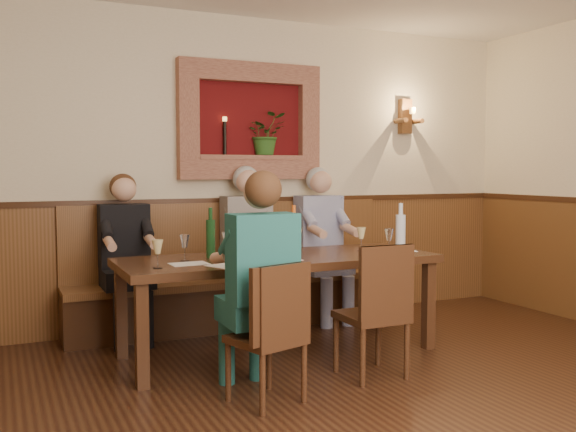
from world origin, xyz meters
name	(u,v)px	position (x,y,z in m)	size (l,w,h in m)	color
room_shell	(432,70)	(0.00, 0.00, 1.89)	(6.04, 6.04, 2.82)	beige
wainscoting	(428,334)	(0.00, 0.00, 0.59)	(6.02, 6.02, 1.15)	brown
wall_niche	(255,126)	(0.24, 2.94, 1.81)	(1.36, 0.30, 1.06)	#530B0D
wall_sconce	(406,117)	(1.90, 2.93, 1.94)	(0.25, 0.20, 0.35)	brown
dining_table	(279,266)	(0.00, 1.85, 0.68)	(2.40, 0.90, 0.75)	#311A0E
bench	(237,290)	(0.00, 2.79, 0.33)	(3.00, 0.45, 1.11)	#381E0F
chair_near_left	(268,362)	(-0.48, 0.92, 0.25)	(0.48, 0.48, 0.86)	#311A0E
chair_near_right	(372,338)	(0.36, 1.08, 0.27)	(0.41, 0.41, 0.92)	#311A0E
person_bench_left	(127,273)	(-0.99, 2.69, 0.57)	(0.40, 0.49, 1.37)	black
person_bench_mid	(250,261)	(0.09, 2.69, 0.60)	(0.43, 0.52, 1.44)	#56514F
person_bench_right	(323,257)	(0.82, 2.69, 0.59)	(0.42, 0.52, 1.43)	navy
person_chair_front	(257,303)	(-0.49, 1.07, 0.58)	(0.41, 0.50, 1.40)	#184556
spittoon_bucket	(272,239)	(-0.09, 1.78, 0.89)	(0.25, 0.25, 0.29)	red
wine_bottle_green_a	(294,236)	(0.09, 1.77, 0.91)	(0.08, 0.08, 0.39)	#19471E
wine_bottle_green_b	(211,237)	(-0.49, 1.99, 0.90)	(0.09, 0.09, 0.37)	#19471E
water_bottle	(400,234)	(0.88, 1.52, 0.91)	(0.09, 0.09, 0.40)	silver
tasting_sheet_a	(189,264)	(-0.73, 1.74, 0.75)	(0.26, 0.19, 0.00)	white
tasting_sheet_b	(280,260)	(-0.08, 1.65, 0.75)	(0.28, 0.20, 0.00)	white
tasting_sheet_c	(395,250)	(1.00, 1.77, 0.75)	(0.31, 0.22, 0.00)	white
tasting_sheet_d	(232,265)	(-0.48, 1.57, 0.75)	(0.31, 0.22, 0.00)	white
wine_glass_0	(389,241)	(0.88, 1.69, 0.85)	(0.08, 0.08, 0.19)	white
wine_glass_1	(361,239)	(0.75, 1.89, 0.85)	(0.08, 0.08, 0.19)	#EBD68C
wine_glass_2	(185,248)	(-0.72, 1.90, 0.85)	(0.08, 0.08, 0.19)	white
wine_glass_3	(297,241)	(0.20, 1.94, 0.85)	(0.08, 0.08, 0.19)	#EBD68C
wine_glass_4	(158,254)	(-0.97, 1.64, 0.85)	(0.08, 0.08, 0.19)	#EBD68C
wine_glass_5	(276,248)	(-0.14, 1.59, 0.85)	(0.08, 0.08, 0.19)	#EBD68C
wine_glass_6	(285,245)	(0.00, 1.74, 0.85)	(0.08, 0.08, 0.19)	#EBD68C
wine_glass_7	(227,244)	(-0.37, 1.97, 0.85)	(0.08, 0.08, 0.19)	white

